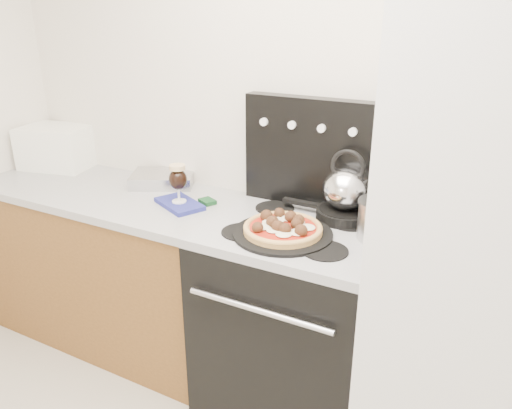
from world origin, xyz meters
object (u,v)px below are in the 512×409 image
Objects in this scene: stove_body at (294,324)px; beer_glass at (178,183)px; oven_mitt at (179,204)px; toaster_oven at (57,147)px; fridge at (476,261)px; pizza at (283,227)px; pizza_pan at (283,233)px; base_cabinet at (115,268)px; stock_pot at (384,221)px; skillet at (344,214)px; tea_kettle at (346,185)px.

beer_glass reaches higher than stove_body.
beer_glass reaches higher than oven_mitt.
toaster_oven is at bearing 169.78° from beer_glass.
toaster_oven is (-1.63, 0.19, 0.58)m from stove_body.
fridge is 5.91× the size of pizza.
base_cabinet is at bearing 173.78° from pizza_pan.
beer_glass is at bearing -176.60° from stock_pot.
base_cabinet is 5.73× the size of oven_mitt.
tea_kettle reaches higher than skillet.
pizza is 1.29× the size of skillet.
tea_kettle is at bearing -13.65° from toaster_oven.
fridge reaches higher than skillet.
oven_mitt is at bearing -1.94° from base_cabinet.
pizza_pan reaches higher than stove_body.
beer_glass is at bearing -166.77° from skillet.
stock_pot reaches higher than pizza.
pizza is at bearing -9.67° from beer_glass.
base_cabinet is 1.88m from fridge.
stock_pot reaches higher than stove_body.
stove_body is 0.46× the size of fridge.
pizza is at bearing -23.56° from toaster_oven.
fridge is 1.32m from beer_glass.
oven_mitt is at bearing -23.76° from toaster_oven.
pizza is (0.59, -0.10, -0.06)m from beer_glass.
beer_glass is at bearing -1.94° from base_cabinet.
tea_kettle is at bearing 59.24° from pizza.
pizza is (-0.73, -0.07, 0.01)m from fridge.
fridge is at bearing 5.33° from pizza_pan.
fridge is at bearing -20.80° from skillet.
stove_body is 0.78m from oven_mitt.
pizza_pan is 1.64× the size of skillet.
pizza is at bearing -136.47° from tea_kettle.
pizza_pan is at bearing -174.67° from fridge.
oven_mitt is 0.97m from stock_pot.
stock_pot reaches higher than skillet.
fridge is 0.73m from pizza.
skillet is at bearing 148.85° from stock_pot.
stove_body is at bearing -20.22° from toaster_oven.
base_cabinet is 0.76m from beer_glass.
skillet reaches higher than oven_mitt.
toaster_oven reaches higher than pizza_pan.
fridge reaches higher than stove_body.
pizza_pan is (0.59, -0.10, -0.09)m from beer_glass.
oven_mitt is 1.23× the size of stock_pot.
pizza is 1.56× the size of stock_pot.
stove_body is 1.74m from toaster_oven.
toaster_oven is 1.88× the size of stock_pot.
oven_mitt is at bearing 170.33° from pizza.
stove_body is 0.52m from pizza.
fridge is 10.11× the size of beer_glass.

